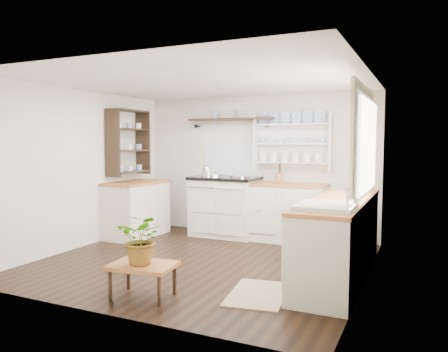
{
  "coord_description": "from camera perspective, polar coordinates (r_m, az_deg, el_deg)",
  "views": [
    {
      "loc": [
        2.57,
        -4.91,
        1.55
      ],
      "look_at": [
        0.18,
        0.25,
        1.1
      ],
      "focal_mm": 35.0,
      "sensor_mm": 36.0,
      "label": 1
    }
  ],
  "objects": [
    {
      "name": "high_shelf",
      "position": [
        7.32,
        0.93,
        7.34
      ],
      "size": [
        1.5,
        0.29,
        0.16
      ],
      "color": "black",
      "rests_on": "wall_back"
    },
    {
      "name": "right_cabinets",
      "position": [
        5.2,
        14.8,
        -7.73
      ],
      "size": [
        0.62,
        2.43,
        0.9
      ],
      "color": "#F0E8CF",
      "rests_on": "floor"
    },
    {
      "name": "wall_left",
      "position": [
        6.72,
        -18.05,
        0.89
      ],
      "size": [
        0.02,
        3.8,
        2.3
      ],
      "primitive_type": "cube",
      "color": "beige",
      "rests_on": "ground"
    },
    {
      "name": "aga_cooker",
      "position": [
        7.21,
        0.18,
        -3.88
      ],
      "size": [
        1.09,
        0.76,
        1.01
      ],
      "color": "beige",
      "rests_on": "floor"
    },
    {
      "name": "window",
      "position": [
        5.1,
        17.92,
        4.47
      ],
      "size": [
        0.08,
        1.55,
        1.22
      ],
      "color": "white",
      "rests_on": "wall_right"
    },
    {
      "name": "plate_rack",
      "position": [
        7.04,
        9.07,
        4.52
      ],
      "size": [
        1.2,
        0.22,
        0.9
      ],
      "color": "white",
      "rests_on": "wall_back"
    },
    {
      "name": "ceiling",
      "position": [
        5.59,
        -2.81,
        12.23
      ],
      "size": [
        4.0,
        3.8,
        0.01
      ],
      "primitive_type": "cube",
      "color": "white",
      "rests_on": "wall_back"
    },
    {
      "name": "wall_right",
      "position": [
        4.96,
        18.18,
        -0.34
      ],
      "size": [
        0.02,
        3.8,
        2.3
      ],
      "primitive_type": "cube",
      "color": "beige",
      "rests_on": "ground"
    },
    {
      "name": "floor_rug",
      "position": [
        4.59,
        4.47,
        -15.12
      ],
      "size": [
        0.67,
        0.92,
        0.02
      ],
      "primitive_type": "cube",
      "rotation": [
        0.0,
        0.0,
        0.14
      ],
      "color": "#9C745B",
      "rests_on": "floor"
    },
    {
      "name": "kettle",
      "position": [
        7.16,
        -2.25,
        0.45
      ],
      "size": [
        0.18,
        0.18,
        0.22
      ],
      "primitive_type": null,
      "color": "silver",
      "rests_on": "aga_cooker"
    },
    {
      "name": "left_shelving",
      "position": [
        7.29,
        -12.37,
        4.43
      ],
      "size": [
        0.28,
        0.8,
        1.05
      ],
      "primitive_type": "cube",
      "color": "black",
      "rests_on": "wall_left"
    },
    {
      "name": "belfast_sink",
      "position": [
        4.41,
        13.18,
        -5.39
      ],
      "size": [
        0.55,
        0.6,
        0.45
      ],
      "color": "white",
      "rests_on": "right_cabinets"
    },
    {
      "name": "wall_back",
      "position": [
        7.29,
        4.19,
        1.37
      ],
      "size": [
        4.0,
        0.02,
        2.3
      ],
      "primitive_type": "cube",
      "color": "beige",
      "rests_on": "ground"
    },
    {
      "name": "back_cabinets",
      "position": [
        6.89,
        7.95,
        -4.62
      ],
      "size": [
        1.27,
        0.63,
        0.9
      ],
      "color": "#F0E8CF",
      "rests_on": "floor"
    },
    {
      "name": "utensil_crock",
      "position": [
        6.94,
        7.2,
        -0.2
      ],
      "size": [
        0.12,
        0.12,
        0.14
      ],
      "primitive_type": "cylinder",
      "color": "brown",
      "rests_on": "back_cabinets"
    },
    {
      "name": "floor",
      "position": [
        5.75,
        -2.72,
        -11.11
      ],
      "size": [
        4.0,
        3.8,
        0.01
      ],
      "primitive_type": "cube",
      "color": "black",
      "rests_on": "ground"
    },
    {
      "name": "center_table",
      "position": [
        4.5,
        -10.56,
        -11.75
      ],
      "size": [
        0.68,
        0.52,
        0.34
      ],
      "rotation": [
        0.0,
        0.0,
        0.12
      ],
      "color": "brown",
      "rests_on": "floor"
    },
    {
      "name": "potted_plant",
      "position": [
        4.42,
        -10.62,
        -8.06
      ],
      "size": [
        0.52,
        0.47,
        0.5
      ],
      "primitive_type": "imported",
      "rotation": [
        0.0,
        0.0,
        0.19
      ],
      "color": "#3F7233",
      "rests_on": "center_table"
    },
    {
      "name": "left_cabinets",
      "position": [
        7.29,
        -11.35,
        -4.15
      ],
      "size": [
        0.62,
        1.13,
        0.9
      ],
      "color": "#F0E8CF",
      "rests_on": "floor"
    }
  ]
}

